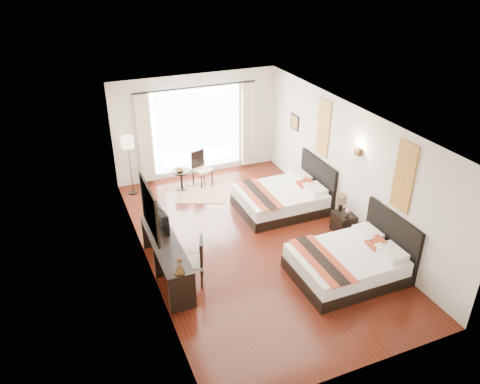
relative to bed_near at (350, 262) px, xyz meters
name	(u,v)px	position (x,y,z in m)	size (l,w,h in m)	color
floor	(253,242)	(-1.28, 1.75, -0.31)	(4.50, 7.50, 0.01)	#3A170A
ceiling	(254,119)	(-1.28, 1.75, 2.49)	(4.50, 7.50, 0.02)	white
wall_headboard	(347,167)	(0.97, 1.75, 1.10)	(0.01, 7.50, 2.80)	silver
wall_desk	(144,206)	(-3.52, 1.75, 1.10)	(0.01, 7.50, 2.80)	silver
wall_window	(197,126)	(-1.28, 5.49, 1.10)	(4.50, 0.01, 2.80)	silver
wall_entry	(364,299)	(-1.28, -2.00, 1.10)	(4.50, 0.01, 2.80)	silver
window_glass	(197,130)	(-1.28, 5.48, 1.00)	(2.40, 0.02, 2.20)	white
sheer_curtain	(198,130)	(-1.28, 5.42, 1.00)	(2.30, 0.02, 2.10)	white
drape_left	(145,139)	(-2.73, 5.38, 0.98)	(0.35, 0.14, 2.35)	#BBB391
drape_right	(248,124)	(0.17, 5.38, 0.98)	(0.35, 0.14, 2.35)	#BBB391
art_panel_near	(404,177)	(0.95, 0.00, 1.65)	(0.03, 0.50, 1.35)	maroon
art_panel_far	(323,128)	(0.95, 2.79, 1.65)	(0.03, 0.50, 1.35)	maroon
wall_sconce	(358,152)	(0.91, 1.35, 1.62)	(0.10, 0.14, 0.14)	#3F2E16
mirror_frame	(149,208)	(-3.50, 1.34, 1.25)	(0.04, 1.25, 0.95)	black
mirror_glass	(151,208)	(-3.47, 1.34, 1.25)	(0.01, 1.12, 0.82)	white
bed_near	(350,262)	(0.00, 0.00, 0.00)	(2.06, 1.60, 1.16)	black
bed_far	(284,198)	(0.00, 2.79, 0.00)	(2.05, 1.60, 1.16)	black
nightstand	(343,223)	(0.75, 1.35, -0.07)	(0.39, 0.48, 0.46)	black
table_lamp	(341,200)	(0.71, 1.47, 0.46)	(0.24, 0.24, 0.38)	black
vase	(347,214)	(0.72, 1.21, 0.26)	(0.11, 0.11, 0.12)	black
console_desk	(167,259)	(-3.27, 1.34, 0.08)	(0.50, 2.20, 0.76)	black
television	(158,218)	(-3.25, 1.89, 0.67)	(0.76, 0.10, 0.44)	black
bronze_figurine	(179,267)	(-3.27, 0.34, 0.59)	(0.19, 0.19, 0.28)	#3F2E16
desk_chair	(193,269)	(-2.87, 0.94, -0.01)	(0.57, 0.57, 0.96)	beige
floor_lamp	(128,146)	(-3.23, 4.99, 1.02)	(0.31, 0.31, 1.56)	black
side_table	(182,180)	(-1.99, 4.73, -0.03)	(0.46, 0.46, 0.53)	black
fruit_bowl	(180,170)	(-2.03, 4.71, 0.26)	(0.20, 0.20, 0.05)	#4A331A
window_chair	(202,174)	(-1.40, 4.82, -0.02)	(0.54, 0.54, 0.92)	beige
jute_rug	(201,195)	(-1.63, 4.19, -0.29)	(1.26, 0.86, 0.01)	tan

